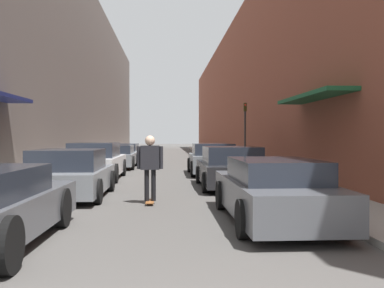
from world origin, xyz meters
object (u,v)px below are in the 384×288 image
Objects in this scene: parked_car_left_3 at (116,157)px; parked_car_left_2 at (96,162)px; parked_car_right_1 at (231,168)px; traffic_light at (245,127)px; parked_car_left_4 at (125,153)px; skateboarder at (150,162)px; parked_car_right_0 at (273,191)px; parked_car_left_1 at (69,175)px; parked_car_right_2 at (212,160)px.

parked_car_left_2 is at bearing -90.90° from parked_car_left_3.
traffic_light reaches higher than parked_car_right_1.
parked_car_left_4 is at bearing 90.54° from parked_car_left_3.
parked_car_left_4 is (0.04, 11.48, -0.10)m from parked_car_left_2.
parked_car_left_3 is 2.72× the size of skateboarder.
parked_car_left_2 reaches higher than parked_car_left_3.
parked_car_right_0 is 5.58m from parked_car_right_1.
parked_car_left_1 is 1.20× the size of traffic_light.
parked_car_left_3 is at bearing 90.04° from parked_car_left_1.
traffic_light is at bearing 1.02° from parked_car_left_3.
parked_car_left_1 is 5.92m from parked_car_right_0.
parked_car_right_1 is 4.83m from parked_car_right_2.
parked_car_left_4 is at bearing 108.35° from parked_car_right_1.
parked_car_left_2 is at bearing 119.45° from parked_car_right_0.
parked_car_right_0 is at bearing -72.02° from parked_car_left_3.
traffic_light reaches higher than skateboarder.
parked_car_right_1 is at bearing -89.14° from parked_car_right_2.
parked_car_right_0 is at bearing -76.59° from parked_car_left_4.
parked_car_left_3 is 10.14m from parked_car_right_1.
parked_car_left_1 is 10.97m from parked_car_left_3.
parked_car_left_2 is 1.13× the size of parked_car_right_2.
parked_car_left_2 is at bearing 91.18° from parked_car_left_1.
parked_car_right_1 reaches higher than parked_car_left_4.
parked_car_left_4 is at bearing 103.41° from parked_car_right_0.
skateboarder is 13.21m from traffic_light.
parked_car_right_0 is 1.12× the size of parked_car_right_2.
parked_car_right_0 is 10.41m from parked_car_right_2.
parked_car_left_2 is at bearing -158.48° from parked_car_right_2.
parked_car_left_4 is at bearing 89.78° from parked_car_left_2.
traffic_light is at bearing 81.57° from parked_car_right_0.
parked_car_right_2 is (-0.07, 4.83, 0.02)m from parked_car_right_1.
parked_car_right_0 is 2.72× the size of skateboarder.
parked_car_left_1 is 2.57m from skateboarder.
parked_car_right_2 reaches higher than parked_car_right_1.
parked_car_left_4 is 1.17× the size of parked_car_right_2.
parked_car_left_1 reaches higher than parked_car_left_3.
parked_car_left_1 is 0.97× the size of parked_car_right_1.
parked_car_right_2 is 8.41m from skateboarder.
parked_car_left_3 reaches higher than parked_car_left_4.
traffic_light is (6.99, 6.14, 1.52)m from parked_car_left_2.
parked_car_right_0 is 1.10× the size of parked_car_right_1.
parked_car_right_1 reaches higher than parked_car_left_1.
skateboarder reaches higher than parked_car_right_1.
traffic_light is at bearing 69.27° from skateboarder.
parked_car_left_4 is 10.70m from parked_car_right_2.
traffic_light is at bearing 76.63° from parked_car_right_1.
parked_car_left_3 is at bearing 107.98° from parked_car_right_0.
parked_car_left_4 is at bearing 97.40° from skateboarder.
parked_car_left_2 is at bearing 110.74° from skateboarder.
parked_car_right_2 is at bearing 90.86° from parked_car_right_1.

